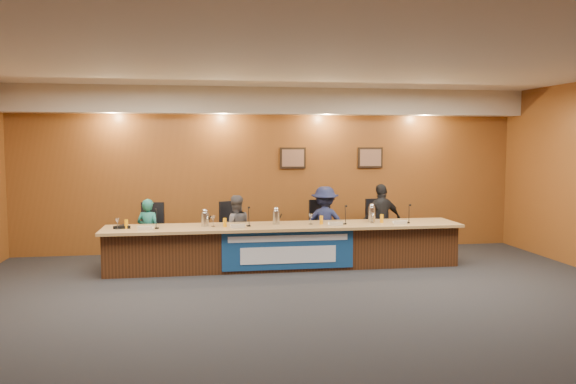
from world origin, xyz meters
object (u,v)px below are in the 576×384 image
dais_body (285,247)px  panelist_b (235,228)px  carafe_right (372,215)px  speakerphone (122,227)px  office_chair_b (235,234)px  office_chair_d (380,231)px  panelist_d (382,220)px  panelist_a (148,232)px  office_chair_c (324,232)px  banner (288,250)px  carafe_left (205,220)px  office_chair_a (149,236)px  carafe_mid (276,218)px  panelist_c (325,223)px

dais_body → panelist_b: size_ratio=4.96×
carafe_right → speakerphone: (-4.28, -0.07, -0.11)m
office_chair_b → office_chair_d: bearing=-21.7°
carafe_right → panelist_d: bearing=56.5°
dais_body → panelist_a: panelist_a is taller
office_chair_b → carafe_right: bearing=-37.3°
panelist_b → speakerphone: 2.01m
office_chair_d → office_chair_c: bearing=176.6°
banner → carafe_right: 1.71m
carafe_left → carafe_right: size_ratio=0.87×
panelist_b → panelist_d: size_ratio=0.87×
office_chair_a → carafe_mid: bearing=-2.8°
panelist_a → panelist_b: size_ratio=0.97×
office_chair_d → speakerphone: bearing=-174.4°
carafe_right → dais_body: bearing=-178.1°
dais_body → panelist_c: (0.85, 0.62, 0.32)m
carafe_left → panelist_d: bearing=10.7°
dais_body → panelist_b: (-0.81, 0.62, 0.25)m
office_chair_b → carafe_left: (-0.55, -0.72, 0.38)m
carafe_left → speakerphone: bearing=-179.3°
office_chair_b → speakerphone: (-1.90, -0.74, 0.30)m
panelist_c → office_chair_c: (0.00, 0.10, -0.19)m
panelist_c → carafe_left: size_ratio=5.88×
carafe_left → banner: bearing=-16.8°
panelist_c → office_chair_a: 3.20m
panelist_d → office_chair_b: 2.77m
office_chair_c → carafe_mid: carafe_mid is taller
speakerphone → carafe_left: bearing=0.7°
panelist_b → office_chair_c: 1.67m
office_chair_b → office_chair_c: (1.66, 0.00, 0.00)m
carafe_left → carafe_mid: bearing=1.9°
office_chair_b → carafe_left: carafe_left is taller
panelist_a → carafe_mid: 2.30m
banner → panelist_c: panelist_c is taller
banner → panelist_a: panelist_a is taller
office_chair_c → office_chair_d: (1.10, 0.00, 0.00)m
office_chair_c → panelist_b: bearing=175.1°
office_chair_b → office_chair_c: 1.66m
banner → panelist_b: (-0.81, 1.03, 0.22)m
banner → panelist_c: (0.85, 1.03, 0.29)m
dais_body → carafe_mid: (-0.14, 0.04, 0.52)m
office_chair_d → speakerphone: size_ratio=1.50×
carafe_mid → speakerphone: carafe_mid is taller
panelist_b → carafe_left: size_ratio=5.28×
office_chair_b → carafe_mid: bearing=-67.3°
dais_body → office_chair_a: dais_body is taller
panelist_c → carafe_right: size_ratio=5.14×
speakerphone → office_chair_c: bearing=11.7°
dais_body → office_chair_b: 1.09m
panelist_c → banner: bearing=63.6°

